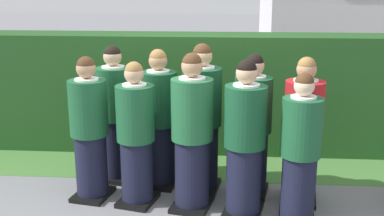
% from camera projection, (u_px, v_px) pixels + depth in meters
% --- Properties ---
extents(ground_plane, '(60.00, 60.00, 0.00)m').
position_uv_depth(ground_plane, '(190.00, 207.00, 5.24)').
color(ground_plane, slate).
extents(student_front_row_0, '(0.45, 0.55, 1.61)m').
position_uv_depth(student_front_row_0, '(90.00, 132.00, 5.31)').
color(student_front_row_0, black).
rests_on(student_front_row_0, ground).
extents(student_front_row_1, '(0.46, 0.53, 1.58)m').
position_uv_depth(student_front_row_1, '(136.00, 138.00, 5.17)').
color(student_front_row_1, black).
rests_on(student_front_row_1, ground).
extents(student_front_row_2, '(0.49, 0.56, 1.69)m').
position_uv_depth(student_front_row_2, '(192.00, 136.00, 5.05)').
color(student_front_row_2, black).
rests_on(student_front_row_2, ground).
extents(student_front_row_3, '(0.47, 0.54, 1.65)m').
position_uv_depth(student_front_row_3, '(245.00, 143.00, 4.90)').
color(student_front_row_3, black).
rests_on(student_front_row_3, ground).
extents(student_front_row_4, '(0.42, 0.52, 1.55)m').
position_uv_depth(student_front_row_4, '(300.00, 153.00, 4.77)').
color(student_front_row_4, black).
rests_on(student_front_row_4, ground).
extents(student_rear_row_0, '(0.48, 0.55, 1.66)m').
position_uv_depth(student_rear_row_0, '(115.00, 117.00, 5.83)').
color(student_rear_row_0, black).
rests_on(student_rear_row_0, ground).
extents(student_rear_row_1, '(0.43, 0.51, 1.64)m').
position_uv_depth(student_rear_row_1, '(159.00, 122.00, 5.64)').
color(student_rear_row_1, black).
rests_on(student_rear_row_1, ground).
extents(student_rear_row_2, '(0.46, 0.54, 1.72)m').
position_uv_depth(student_rear_row_2, '(202.00, 122.00, 5.50)').
color(student_rear_row_2, black).
rests_on(student_rear_row_2, ground).
extents(student_rear_row_3, '(0.45, 0.52, 1.63)m').
position_uv_depth(student_rear_row_3, '(252.00, 129.00, 5.40)').
color(student_rear_row_3, black).
rests_on(student_rear_row_3, ground).
extents(student_in_red_blazer, '(0.44, 0.54, 1.62)m').
position_uv_depth(student_in_red_blazer, '(303.00, 134.00, 5.22)').
color(student_in_red_blazer, black).
rests_on(student_in_red_blazer, ground).
extents(hedge, '(9.17, 0.70, 1.66)m').
position_uv_depth(hedge, '(200.00, 92.00, 6.90)').
color(hedge, '#214C1E').
rests_on(hedge, ground).
extents(lawn_strip, '(9.17, 0.90, 0.01)m').
position_uv_depth(lawn_strip, '(197.00, 167.00, 6.34)').
color(lawn_strip, '#477A38').
rests_on(lawn_strip, ground).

